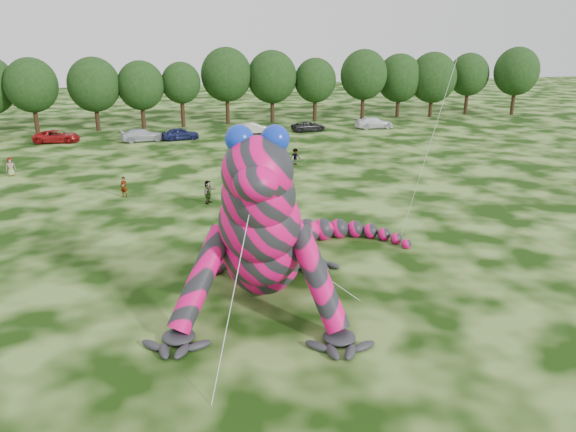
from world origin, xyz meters
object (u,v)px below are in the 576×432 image
at_px(tree_10, 227,86).
at_px(car_5, 254,128).
at_px(tree_7, 95,94).
at_px(spectator_5, 208,192).
at_px(tree_13, 363,85).
at_px(car_3, 142,135).
at_px(inflatable_gecko, 264,201).
at_px(tree_9, 182,95).
at_px(spectator_4, 11,167).
at_px(tree_17, 515,81).
at_px(car_2, 57,136).
at_px(car_7, 374,123).
at_px(tree_8, 142,95).
at_px(car_4, 180,134).
at_px(tree_15, 432,85).
at_px(tree_16, 468,84).
at_px(tree_6, 33,96).
at_px(tree_14, 399,86).
at_px(spectator_0, 124,187).
at_px(tree_12, 315,90).
at_px(tree_11, 272,87).
at_px(car_6, 309,126).
at_px(spectator_2, 295,157).

height_order(tree_10, car_5, tree_10).
distance_m(tree_7, spectator_5, 38.07).
xyz_separation_m(tree_13, car_3, (-31.53, -9.46, -4.32)).
distance_m(inflatable_gecko, tree_9, 52.10).
bearing_deg(spectator_4, tree_17, -1.42).
bearing_deg(car_2, tree_10, -61.51).
height_order(car_7, spectator_4, spectator_4).
distance_m(tree_8, spectator_4, 26.72).
xyz_separation_m(tree_13, car_4, (-27.06, -9.62, -4.31)).
height_order(tree_15, tree_16, tree_15).
bearing_deg(tree_9, car_3, -119.46).
xyz_separation_m(tree_9, tree_17, (50.88, -0.68, 0.81)).
bearing_deg(car_4, tree_13, -76.56).
height_order(tree_6, tree_14, tree_6).
distance_m(car_5, car_7, 16.58).
bearing_deg(tree_10, tree_13, -4.21).
bearing_deg(tree_8, spectator_0, -92.76).
bearing_deg(tree_12, tree_11, 175.82).
height_order(tree_14, car_7, tree_14).
bearing_deg(spectator_0, tree_10, 95.84).
relative_size(tree_10, tree_12, 1.17).
xyz_separation_m(car_6, spectator_4, (-32.85, -16.47, 0.21)).
distance_m(tree_17, car_5, 43.34).
height_order(tree_10, tree_16, tree_10).
bearing_deg(tree_12, tree_13, -4.92).
bearing_deg(tree_9, spectator_2, -70.48).
height_order(tree_9, spectator_2, tree_9).
distance_m(tree_8, tree_13, 31.36).
xyz_separation_m(tree_15, spectator_0, (-44.29, -34.01, -3.99)).
bearing_deg(spectator_0, tree_9, 105.05).
distance_m(tree_15, spectator_5, 53.40).
bearing_deg(tree_8, inflatable_gecko, -83.37).
xyz_separation_m(car_6, spectator_0, (-22.63, -26.01, 0.19)).
xyz_separation_m(tree_7, tree_8, (5.86, 0.18, -0.27)).
xyz_separation_m(tree_7, tree_9, (11.15, 0.54, -0.40)).
relative_size(tree_10, spectator_4, 6.22).
bearing_deg(tree_14, tree_9, -177.57).
bearing_deg(tree_13, tree_12, 175.08).
height_order(tree_11, spectator_0, tree_11).
relative_size(tree_10, tree_11, 1.04).
relative_size(car_3, car_4, 1.16).
bearing_deg(car_4, inflatable_gecko, 176.20).
bearing_deg(spectator_4, tree_13, 8.51).
height_order(tree_9, tree_11, tree_11).
bearing_deg(tree_17, tree_14, 173.64).
bearing_deg(tree_6, car_6, -11.38).
xyz_separation_m(tree_10, tree_16, (38.05, 0.79, -0.57)).
xyz_separation_m(tree_15, car_7, (-12.46, -8.02, -4.07)).
xyz_separation_m(car_5, spectator_2, (0.82, -18.12, 0.12)).
distance_m(car_3, car_4, 4.48).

